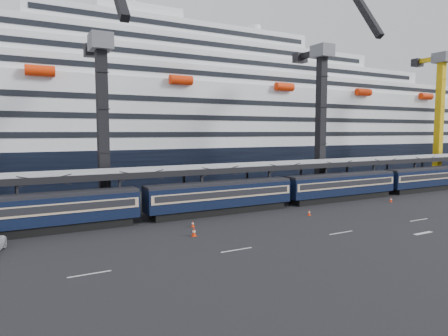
{
  "coord_description": "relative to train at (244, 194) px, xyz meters",
  "views": [
    {
      "loc": [
        -30.75,
        -32.44,
        9.99
      ],
      "look_at": [
        -7.57,
        10.0,
        5.57
      ],
      "focal_mm": 32.0,
      "sensor_mm": 36.0,
      "label": 1
    }
  ],
  "objects": [
    {
      "name": "canopy",
      "position": [
        4.65,
        4.0,
        3.05
      ],
      "size": [
        130.0,
        6.25,
        5.53
      ],
      "color": "gray",
      "rests_on": "ground"
    },
    {
      "name": "traffic_cone_f",
      "position": [
        21.66,
        -4.59,
        -1.84
      ],
      "size": [
        0.37,
        0.37,
        0.74
      ],
      "color": "#F63007",
      "rests_on": "ground"
    },
    {
      "name": "crane_dark_near",
      "position": [
        -15.35,
        8.59,
        9.73
      ],
      "size": [
        4.5,
        17.75,
        35.08
      ],
      "color": "#505258",
      "rests_on": "ground"
    },
    {
      "name": "ground",
      "position": [
        4.65,
        -10.0,
        -2.2
      ],
      "size": [
        260.0,
        260.0,
        0.0
      ],
      "primitive_type": "plane",
      "color": "black",
      "rests_on": "ground"
    },
    {
      "name": "crane_yellow_near",
      "position": [
        52.65,
        8.47,
        12.04
      ],
      "size": [
        4.5,
        20.12,
        40.16
      ],
      "color": "#505258",
      "rests_on": "ground"
    },
    {
      "name": "cruise_ship",
      "position": [
        3.57,
        35.99,
        10.14
      ],
      "size": [
        214.09,
        28.84,
        34.0
      ],
      "color": "black",
      "rests_on": "ground"
    },
    {
      "name": "traffic_cone_e",
      "position": [
        5.39,
        -6.05,
        -1.85
      ],
      "size": [
        0.35,
        0.35,
        0.7
      ],
      "color": "#F63007",
      "rests_on": "ground"
    },
    {
      "name": "train",
      "position": [
        0.0,
        0.0,
        0.0
      ],
      "size": [
        133.05,
        3.0,
        4.05
      ],
      "color": "black",
      "rests_on": "ground"
    },
    {
      "name": "lane_markings",
      "position": [
        12.8,
        -15.23,
        -2.19
      ],
      "size": [
        111.0,
        4.27,
        0.02
      ],
      "color": "beige",
      "rests_on": "ground"
    },
    {
      "name": "traffic_cone_d",
      "position": [
        -9.23,
        -4.7,
        -1.86
      ],
      "size": [
        0.34,
        0.34,
        0.68
      ],
      "color": "#F63007",
      "rests_on": "ground"
    },
    {
      "name": "crane_dark_mid",
      "position": [
        19.65,
        7.59,
        11.16
      ],
      "size": [
        4.5,
        18.24,
        39.64
      ],
      "color": "#505258",
      "rests_on": "ground"
    },
    {
      "name": "traffic_cone_c",
      "position": [
        -10.68,
        -8.18,
        -1.77
      ],
      "size": [
        0.43,
        0.43,
        0.86
      ],
      "color": "#F63007",
      "rests_on": "ground"
    }
  ]
}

